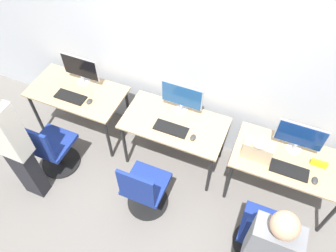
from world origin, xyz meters
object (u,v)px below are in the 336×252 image
(keyboard_left, at_px, (70,97))
(mouse_left, at_px, (89,101))
(keyboard_center, at_px, (171,129))
(monitor_center, at_px, (182,97))
(person_left, at_px, (10,142))
(office_chair_left, at_px, (51,149))
(monitor_right, at_px, (300,137))
(handbag, at_px, (258,149))
(monitor_left, at_px, (80,69))
(mouse_center, at_px, (193,138))
(office_chair_center, at_px, (144,191))
(mouse_right, at_px, (315,181))
(keyboard_right, at_px, (289,170))
(office_chair_right, at_px, (261,235))

(keyboard_left, distance_m, mouse_left, 0.25)
(keyboard_left, distance_m, keyboard_center, 1.30)
(monitor_center, bearing_deg, person_left, -137.36)
(keyboard_left, height_order, office_chair_left, office_chair_left)
(office_chair_left, distance_m, monitor_right, 2.79)
(office_chair_left, distance_m, person_left, 0.69)
(keyboard_left, relative_size, handbag, 1.27)
(monitor_left, bearing_deg, office_chair_left, -90.59)
(mouse_center, bearing_deg, office_chair_left, -161.17)
(mouse_left, bearing_deg, keyboard_center, -0.23)
(office_chair_left, relative_size, office_chair_center, 1.00)
(mouse_left, height_order, office_chair_left, office_chair_left)
(monitor_left, height_order, monitor_center, same)
(person_left, bearing_deg, monitor_left, 87.78)
(monitor_left, height_order, mouse_right, monitor_left)
(office_chair_left, bearing_deg, monitor_right, 17.34)
(office_chair_center, distance_m, keyboard_right, 1.52)
(monitor_left, distance_m, office_chair_left, 1.03)
(mouse_center, relative_size, keyboard_right, 0.24)
(mouse_center, bearing_deg, keyboard_left, 179.60)
(handbag, bearing_deg, monitor_left, 173.16)
(monitor_right, distance_m, keyboard_right, 0.35)
(monitor_left, distance_m, person_left, 1.21)
(office_chair_center, relative_size, monitor_right, 1.84)
(keyboard_center, height_order, monitor_right, monitor_right)
(office_chair_left, bearing_deg, monitor_left, 89.41)
(office_chair_center, bearing_deg, mouse_left, 147.49)
(monitor_center, bearing_deg, monitor_right, -2.61)
(person_left, height_order, mouse_center, person_left)
(monitor_left, xyz_separation_m, monitor_right, (2.60, -0.03, 0.00))
(keyboard_left, relative_size, office_chair_center, 0.42)
(keyboard_left, bearing_deg, keyboard_center, 0.71)
(keyboard_left, distance_m, monitor_right, 2.62)
(monitor_left, distance_m, office_chair_right, 2.75)
(keyboard_center, relative_size, office_chair_center, 0.42)
(monitor_center, bearing_deg, mouse_left, -163.82)
(monitor_left, xyz_separation_m, mouse_center, (1.57, -0.31, -0.20))
(keyboard_center, xyz_separation_m, office_chair_right, (1.23, -0.63, -0.38))
(keyboard_center, distance_m, mouse_center, 0.27)
(monitor_center, bearing_deg, keyboard_center, -90.00)
(keyboard_center, bearing_deg, office_chair_center, -94.57)
(monitor_left, xyz_separation_m, keyboard_right, (2.60, -0.32, -0.20))
(mouse_center, height_order, office_chair_right, office_chair_right)
(monitor_left, distance_m, keyboard_center, 1.34)
(keyboard_left, distance_m, monitor_center, 1.35)
(office_chair_left, relative_size, person_left, 0.52)
(monitor_left, distance_m, keyboard_left, 0.36)
(office_chair_center, relative_size, handbag, 2.99)
(office_chair_right, bearing_deg, monitor_right, 85.39)
(keyboard_right, bearing_deg, handbag, 172.38)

